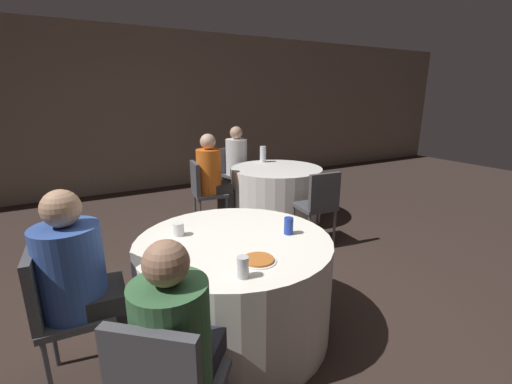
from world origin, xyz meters
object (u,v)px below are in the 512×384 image
pizza_plate_near (258,260)px  table_far (276,193)px  chair_near_west (58,303)px  person_green_jacket (181,351)px  chair_far_south (319,201)px  person_blue_shirt (86,284)px  person_orange_shirt (215,181)px  chair_far_north (234,169)px  chair_far_west (203,188)px  soda_can_silver (243,267)px  bottle_far (263,154)px  person_white_shirt (239,165)px  soda_can_blue (289,226)px  table_near (235,286)px

pizza_plate_near → table_far: bearing=55.4°
chair_near_west → person_green_jacket: size_ratio=0.76×
chair_far_south → person_blue_shirt: (-2.40, -0.82, 0.08)m
person_orange_shirt → pizza_plate_near: person_orange_shirt is taller
chair_far_south → chair_far_north: bearing=97.1°
chair_far_west → person_blue_shirt: 2.47m
soda_can_silver → bottle_far: (1.78, 2.85, 0.06)m
chair_far_north → person_orange_shirt: bearing=42.8°
chair_near_west → person_green_jacket: 0.91m
chair_near_west → person_white_shirt: 3.68m
pizza_plate_near → soda_can_blue: (0.40, 0.26, 0.05)m
pizza_plate_near → bottle_far: bearing=59.4°
bottle_far → chair_far_north: bearing=111.7°
chair_far_south → person_green_jacket: (-2.06, -1.57, 0.04)m
person_blue_shirt → pizza_plate_near: person_blue_shirt is taller
chair_near_west → soda_can_blue: size_ratio=7.17×
table_far → person_orange_shirt: bearing=172.1°
pizza_plate_near → bottle_far: (1.61, 2.73, 0.11)m
table_far → soda_can_blue: 2.36m
table_near → soda_can_blue: 0.58m
person_green_jacket → pizza_plate_near: person_green_jacket is taller
person_blue_shirt → chair_far_south: bearing=112.0°
table_far → chair_far_west: chair_far_west is taller
chair_far_north → person_blue_shirt: size_ratio=0.73×
soda_can_blue → person_blue_shirt: bearing=173.3°
pizza_plate_near → person_orange_shirt: bearing=73.7°
chair_far_north → soda_can_blue: chair_far_north is taller
person_white_shirt → pizza_plate_near: 3.44m
table_far → bottle_far: bearing=83.8°
person_blue_shirt → table_far: bearing=129.8°
chair_far_west → chair_far_south: (0.94, -1.17, 0.00)m
table_far → person_orange_shirt: person_orange_shirt is taller
person_white_shirt → pizza_plate_near: person_white_shirt is taller
chair_far_west → pizza_plate_near: chair_far_west is taller
table_near → soda_can_silver: soda_can_silver is taller
soda_can_silver → person_orange_shirt: bearing=71.0°
chair_near_west → soda_can_blue: bearing=86.8°
table_near → person_white_shirt: (1.40, 2.77, 0.26)m
chair_far_west → chair_far_south: 1.50m
table_near → bottle_far: 2.89m
table_near → bottle_far: size_ratio=5.75×
soda_can_silver → table_far: bearing=54.1°
bottle_far → chair_far_south: bearing=-95.1°
chair_far_north → person_orange_shirt: 1.14m
pizza_plate_near → soda_can_blue: 0.48m
table_far → person_white_shirt: person_white_shirt is taller
chair_far_south → soda_can_blue: bearing=-133.4°
chair_near_west → bottle_far: (2.69, 2.30, 0.30)m
table_far → chair_near_west: size_ratio=1.43×
pizza_plate_near → soda_can_blue: soda_can_blue is taller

